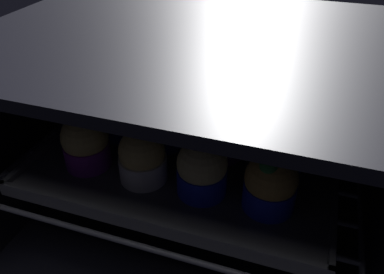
% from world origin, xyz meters
% --- Properties ---
extents(oven_cavity, '(0.59, 0.47, 0.37)m').
position_xyz_m(oven_cavity, '(0.00, 0.26, 0.17)').
color(oven_cavity, black).
rests_on(oven_cavity, ground).
extents(oven_rack, '(0.55, 0.42, 0.01)m').
position_xyz_m(oven_rack, '(0.00, 0.22, 0.14)').
color(oven_rack, '#42424C').
rests_on(oven_rack, oven_cavity).
extents(baking_tray, '(0.47, 0.37, 0.02)m').
position_xyz_m(baking_tray, '(0.00, 0.24, 0.15)').
color(baking_tray, '#4C4C51').
rests_on(baking_tray, oven_rack).
extents(muffin_row0_col0, '(0.07, 0.07, 0.09)m').
position_xyz_m(muffin_row0_col0, '(-0.14, 0.14, 0.19)').
color(muffin_row0_col0, '#7A238C').
rests_on(muffin_row0_col0, baking_tray).
extents(muffin_row0_col1, '(0.07, 0.07, 0.09)m').
position_xyz_m(muffin_row0_col1, '(-0.04, 0.14, 0.19)').
color(muffin_row0_col1, silver).
rests_on(muffin_row0_col1, baking_tray).
extents(muffin_row0_col2, '(0.07, 0.07, 0.09)m').
position_xyz_m(muffin_row0_col2, '(0.05, 0.14, 0.19)').
color(muffin_row0_col2, '#1928B7').
rests_on(muffin_row0_col2, baking_tray).
extents(muffin_row0_col3, '(0.07, 0.07, 0.09)m').
position_xyz_m(muffin_row0_col3, '(0.14, 0.14, 0.19)').
color(muffin_row0_col3, '#1928B7').
rests_on(muffin_row0_col3, baking_tray).
extents(muffin_row1_col0, '(0.08, 0.08, 0.08)m').
position_xyz_m(muffin_row1_col0, '(-0.15, 0.23, 0.19)').
color(muffin_row1_col0, '#1928B7').
rests_on(muffin_row1_col0, baking_tray).
extents(muffin_row1_col1, '(0.08, 0.08, 0.09)m').
position_xyz_m(muffin_row1_col1, '(-0.05, 0.24, 0.19)').
color(muffin_row1_col1, '#1928B7').
rests_on(muffin_row1_col1, baking_tray).
extents(muffin_row1_col2, '(0.07, 0.07, 0.09)m').
position_xyz_m(muffin_row1_col2, '(0.05, 0.24, 0.19)').
color(muffin_row1_col2, '#7A238C').
rests_on(muffin_row1_col2, baking_tray).
extents(muffin_row1_col3, '(0.08, 0.08, 0.09)m').
position_xyz_m(muffin_row1_col3, '(0.15, 0.24, 0.19)').
color(muffin_row1_col3, '#1928B7').
rests_on(muffin_row1_col3, baking_tray).
extents(muffin_row2_col0, '(0.07, 0.07, 0.08)m').
position_xyz_m(muffin_row2_col0, '(-0.14, 0.33, 0.19)').
color(muffin_row2_col0, '#1928B7').
rests_on(muffin_row2_col0, baking_tray).
extents(muffin_row2_col1, '(0.08, 0.08, 0.09)m').
position_xyz_m(muffin_row2_col1, '(-0.05, 0.33, 0.19)').
color(muffin_row2_col1, '#7A238C').
rests_on(muffin_row2_col1, baking_tray).
extents(muffin_row2_col2, '(0.07, 0.07, 0.09)m').
position_xyz_m(muffin_row2_col2, '(0.05, 0.33, 0.19)').
color(muffin_row2_col2, silver).
rests_on(muffin_row2_col2, baking_tray).
extents(muffin_row2_col3, '(0.07, 0.07, 0.08)m').
position_xyz_m(muffin_row2_col3, '(0.14, 0.33, 0.19)').
color(muffin_row2_col3, '#1928B7').
rests_on(muffin_row2_col3, baking_tray).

